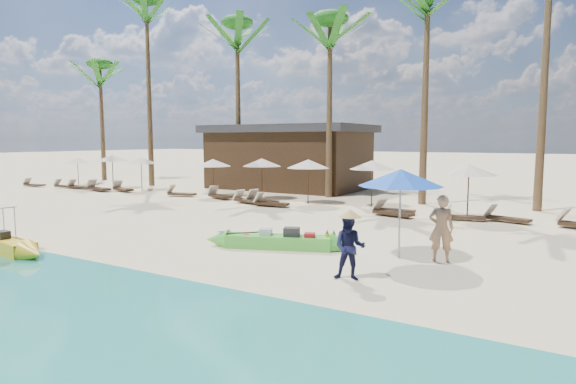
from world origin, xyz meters
The scene contains 34 objects.
ground centered at (0.00, 0.00, 0.00)m, with size 240.00×240.00×0.00m, color beige.
wet_sand_strip centered at (0.00, -5.00, 0.00)m, with size 240.00×4.50×0.01m, color tan.
green_canoe centered at (1.20, 1.51, 0.22)m, with size 4.97×2.14×0.66m.
tourist centered at (5.85, 2.43, 0.92)m, with size 0.67×0.44×1.84m, color tan.
vendor_green centered at (4.41, -0.46, 0.78)m, with size 0.76×0.59×1.57m, color #16183E.
blue_umbrella centered at (4.77, 2.17, 2.27)m, with size 2.34×2.34×2.52m.
resort_parasol_0 centered at (-22.88, 11.82, 1.79)m, with size 1.92×1.92×1.98m.
lounger_0_left centered at (-24.09, 9.06, 0.19)m, with size 1.72×0.78×0.56m.
lounger_0_right centered at (-21.37, 9.68, 0.19)m, with size 1.75×1.01×0.57m.
resort_parasol_1 centered at (-18.40, 11.31, 2.08)m, with size 2.24×2.24×2.31m.
lounger_1_left centered at (-20.06, 9.78, 0.19)m, with size 1.75×0.72×0.58m.
lounger_1_right centered at (-17.67, 9.49, 0.22)m, with size 1.99×0.77×0.66m.
resort_parasol_2 centered at (-15.51, 11.24, 1.98)m, with size 2.13×2.13×2.19m.
lounger_2_left centered at (-16.11, 10.15, 0.21)m, with size 1.90×0.94×0.62m.
resort_parasol_3 centered at (-9.32, 11.08, 1.98)m, with size 2.13×2.13×2.20m.
lounger_3_left centered at (-11.03, 10.09, 0.20)m, with size 1.83×0.92×0.60m.
lounger_3_right centered at (-8.34, 10.37, 0.21)m, with size 1.93×1.16×0.63m.
resort_parasol_4 centered at (-6.20, 11.56, 2.06)m, with size 2.21×2.21×2.28m.
lounger_4_left centered at (-5.79, 9.53, 0.20)m, with size 1.87×0.92×0.61m.
lounger_4_right centered at (-5.05, 9.75, 0.22)m, with size 1.99×0.98×0.65m.
resort_parasol_5 centered at (-3.00, 11.10, 2.08)m, with size 2.24×2.24×2.30m.
lounger_5_left centered at (-4.11, 9.13, 0.20)m, with size 1.84×0.77×0.61m.
resort_parasol_6 centered at (0.29, 11.66, 2.08)m, with size 2.24×2.24×2.31m.
lounger_6_left centered at (2.09, 9.26, 0.21)m, with size 1.96×1.01×0.64m.
lounger_6_right centered at (1.96, 10.22, 0.19)m, with size 1.66×0.57×0.56m.
resort_parasol_7 centered at (5.12, 10.09, 2.09)m, with size 2.25×2.25×2.31m.
lounger_7_left centered at (4.97, 9.77, 0.19)m, with size 1.75×0.80×0.57m.
lounger_7_right centered at (6.57, 10.24, 0.20)m, with size 1.82×0.97×0.59m.
palm_0 centered at (-24.62, 15.48, 8.11)m, with size 2.08×2.08×9.90m.
palm_1 centered at (-17.59, 14.06, 10.82)m, with size 2.08×2.08×13.60m.
palm_2 centered at (-10.45, 15.08, 9.18)m, with size 2.08×2.08×11.33m.
palm_3 centered at (-3.36, 14.27, 8.58)m, with size 2.08×2.08×10.52m.
palm_4 centered at (2.15, 14.01, 9.45)m, with size 2.08×2.08×11.70m.
pavilion_west centered at (-8.00, 17.50, 2.19)m, with size 10.80×6.60×4.30m.
Camera 1 is at (8.90, -10.77, 3.31)m, focal length 30.00 mm.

